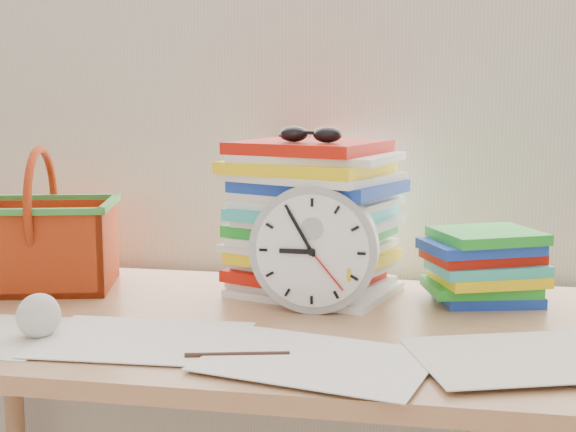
% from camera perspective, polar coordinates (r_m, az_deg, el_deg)
% --- Properties ---
extents(curtain, '(2.40, 0.01, 2.50)m').
position_cam_1_polar(curtain, '(1.77, 0.20, 13.67)').
color(curtain, beige).
rests_on(curtain, room_shell).
extents(desk, '(1.40, 0.70, 0.75)m').
position_cam_1_polar(desk, '(1.47, -2.56, -10.10)').
color(desk, '#A9784F').
rests_on(desk, ground).
extents(paper_stack, '(0.39, 0.35, 0.30)m').
position_cam_1_polar(paper_stack, '(1.59, 1.77, -0.15)').
color(paper_stack, white).
rests_on(paper_stack, desk).
extents(clock, '(0.23, 0.05, 0.23)m').
position_cam_1_polar(clock, '(1.46, 1.87, -2.35)').
color(clock, '#A5A5A7').
rests_on(clock, desk).
extents(sunglasses, '(0.16, 0.14, 0.03)m').
position_cam_1_polar(sunglasses, '(1.53, 1.61, 5.82)').
color(sunglasses, black).
rests_on(sunglasses, paper_stack).
extents(book_stack, '(0.29, 0.26, 0.14)m').
position_cam_1_polar(book_stack, '(1.58, 14.00, -3.50)').
color(book_stack, white).
rests_on(book_stack, desk).
extents(basket, '(0.33, 0.29, 0.29)m').
position_cam_1_polar(basket, '(1.72, -17.08, -0.21)').
color(basket, '#B83A11').
rests_on(basket, desk).
extents(crumpled_ball, '(0.07, 0.07, 0.07)m').
position_cam_1_polar(crumpled_ball, '(1.39, -17.33, -6.76)').
color(crumpled_ball, silver).
rests_on(crumpled_ball, desk).
extents(pen, '(0.16, 0.05, 0.01)m').
position_cam_1_polar(pen, '(1.24, -3.62, -9.86)').
color(pen, black).
rests_on(pen, desk).
extents(scattered_papers, '(1.26, 0.42, 0.02)m').
position_cam_1_polar(scattered_papers, '(1.44, -2.58, -7.06)').
color(scattered_papers, white).
rests_on(scattered_papers, desk).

